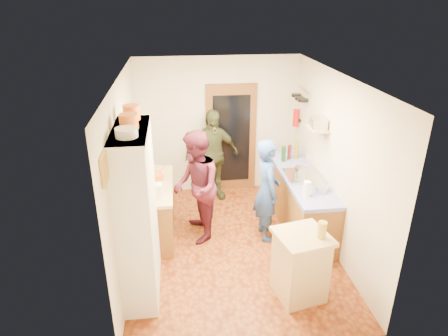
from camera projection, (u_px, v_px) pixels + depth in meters
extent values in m
cube|color=brown|center=(232.00, 245.00, 6.23)|extent=(3.00, 4.00, 0.02)
cube|color=silver|center=(234.00, 76.00, 5.18)|extent=(3.00, 4.00, 0.02)
cube|color=beige|center=(218.00, 126.00, 7.53)|extent=(3.00, 0.02, 2.60)
cube|color=beige|center=(262.00, 251.00, 3.88)|extent=(3.00, 0.02, 2.60)
cube|color=beige|center=(125.00, 174.00, 5.53)|extent=(0.02, 4.00, 2.60)
cube|color=beige|center=(334.00, 163.00, 5.87)|extent=(0.02, 4.00, 2.60)
cube|color=brown|center=(231.00, 139.00, 7.62)|extent=(0.95, 0.06, 2.10)
cube|color=black|center=(231.00, 139.00, 7.59)|extent=(0.70, 0.02, 1.70)
cube|color=white|center=(138.00, 214.00, 4.91)|extent=(0.40, 1.20, 2.20)
cube|color=white|center=(129.00, 131.00, 4.48)|extent=(0.40, 1.14, 0.04)
cylinder|color=white|center=(126.00, 133.00, 4.21)|extent=(0.24, 0.24, 0.10)
cylinder|color=orange|center=(129.00, 121.00, 4.47)|extent=(0.21, 0.21, 0.17)
cylinder|color=orange|center=(132.00, 112.00, 4.78)|extent=(0.20, 0.20, 0.18)
cube|color=brown|center=(154.00, 211.00, 6.33)|extent=(0.60, 1.40, 0.85)
cube|color=#D8AF7F|center=(152.00, 186.00, 6.15)|extent=(0.64, 1.44, 0.05)
cube|color=white|center=(153.00, 190.00, 5.75)|extent=(0.25, 0.17, 0.19)
cylinder|color=white|center=(147.00, 186.00, 5.89)|extent=(0.20, 0.20, 0.18)
cylinder|color=orange|center=(157.00, 177.00, 6.28)|extent=(0.23, 0.23, 0.09)
cube|color=#D8AF7F|center=(154.00, 168.00, 6.68)|extent=(0.35, 0.30, 0.02)
cube|color=brown|center=(299.00, 201.00, 6.64)|extent=(0.60, 2.20, 0.84)
cube|color=#2021BF|center=(302.00, 177.00, 6.46)|extent=(0.62, 2.22, 0.06)
cube|color=silver|center=(303.00, 176.00, 6.38)|extent=(0.55, 0.58, 0.04)
cylinder|color=silver|center=(300.00, 171.00, 6.37)|extent=(0.19, 0.19, 0.12)
cylinder|color=#143F14|center=(284.00, 154.00, 6.93)|extent=(0.07, 0.07, 0.28)
cylinder|color=#591419|center=(289.00, 152.00, 7.03)|extent=(0.07, 0.07, 0.26)
cylinder|color=olive|center=(297.00, 150.00, 7.04)|extent=(0.08, 0.08, 0.31)
cylinder|color=white|center=(307.00, 189.00, 5.75)|extent=(0.11, 0.11, 0.23)
cylinder|color=silver|center=(320.00, 188.00, 5.92)|extent=(0.28, 0.28, 0.09)
cube|color=#D8AF7F|center=(300.00, 267.00, 5.03)|extent=(0.65, 0.65, 0.86)
cube|color=#D8AF7F|center=(303.00, 236.00, 4.85)|extent=(0.74, 0.74, 0.05)
cube|color=white|center=(297.00, 234.00, 4.87)|extent=(0.40, 0.35, 0.02)
cylinder|color=#AD9E2D|center=(322.00, 230.00, 4.75)|extent=(0.13, 0.13, 0.21)
cylinder|color=silver|center=(304.00, 90.00, 6.95)|extent=(0.02, 0.65, 0.02)
cylinder|color=black|center=(303.00, 100.00, 6.84)|extent=(0.18, 0.18, 0.05)
cylinder|color=black|center=(299.00, 98.00, 7.03)|extent=(0.16, 0.16, 0.05)
cylinder|color=black|center=(296.00, 95.00, 7.20)|extent=(0.17, 0.17, 0.05)
cube|color=#D8AF7F|center=(318.00, 128.00, 6.10)|extent=(0.26, 0.42, 0.03)
cube|color=silver|center=(318.00, 123.00, 6.07)|extent=(0.25, 0.32, 0.15)
cube|color=black|center=(299.00, 120.00, 7.35)|extent=(0.06, 0.10, 0.04)
cylinder|color=red|center=(296.00, 118.00, 7.32)|extent=(0.11, 0.11, 0.32)
cube|color=gold|center=(104.00, 169.00, 3.83)|extent=(0.03, 0.25, 0.30)
imported|color=#294792|center=(269.00, 191.00, 6.12)|extent=(0.43, 0.62, 1.64)
imported|color=#4C1728|center=(198.00, 186.00, 6.13)|extent=(0.74, 0.91, 1.77)
imported|color=#373B22|center=(213.00, 155.00, 7.33)|extent=(1.09, 0.67, 1.73)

